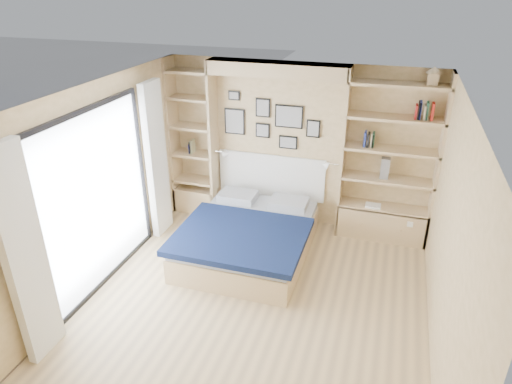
% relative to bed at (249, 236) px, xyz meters
% --- Properties ---
extents(ground, '(4.50, 4.50, 0.00)m').
position_rel_bed_xyz_m(ground, '(0.41, -1.08, -0.27)').
color(ground, tan).
rests_on(ground, ground).
extents(room_shell, '(4.50, 4.50, 4.50)m').
position_rel_bed_xyz_m(room_shell, '(0.02, 0.44, 0.80)').
color(room_shell, beige).
rests_on(room_shell, ground).
extents(bed, '(1.70, 2.22, 1.07)m').
position_rel_bed_xyz_m(bed, '(0.00, 0.00, 0.00)').
color(bed, '#E5BE8B').
rests_on(bed, ground).
extents(photo_gallery, '(1.48, 0.02, 0.82)m').
position_rel_bed_xyz_m(photo_gallery, '(-0.05, 1.14, 1.33)').
color(photo_gallery, black).
rests_on(photo_gallery, ground).
extents(reading_lamps, '(1.92, 0.12, 0.15)m').
position_rel_bed_xyz_m(reading_lamps, '(0.11, 0.92, 0.83)').
color(reading_lamps, silver).
rests_on(reading_lamps, ground).
extents(shelf_decor, '(3.53, 0.23, 2.03)m').
position_rel_bed_xyz_m(shelf_decor, '(1.54, 0.98, 1.43)').
color(shelf_decor, navy).
rests_on(shelf_decor, ground).
extents(deck, '(3.20, 4.00, 0.05)m').
position_rel_bed_xyz_m(deck, '(-3.19, -1.08, -0.27)').
color(deck, brown).
rests_on(deck, ground).
extents(deck_chair, '(0.70, 0.84, 0.73)m').
position_rel_bed_xyz_m(deck_chair, '(-2.68, -0.01, 0.07)').
color(deck_chair, tan).
rests_on(deck_chair, ground).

